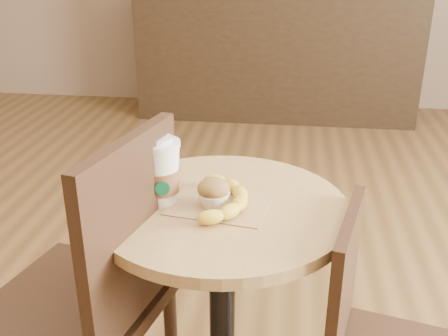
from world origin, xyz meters
name	(u,v)px	position (x,y,z in m)	size (l,w,h in m)	color
cafe_table	(222,284)	(-0.03, 0.04, 0.51)	(0.64, 0.64, 0.75)	black
chair_left	(96,294)	(-0.34, -0.07, 0.53)	(0.51, 0.51, 0.96)	#321E11
service_counter	(277,52)	(0.00, 3.18, 0.52)	(2.30, 0.65, 1.04)	black
kraft_bag	(219,205)	(-0.04, 0.03, 0.75)	(0.24, 0.18, 0.00)	#987449
coffee_cup	(160,174)	(-0.18, 0.03, 0.83)	(0.10, 0.11, 0.17)	silver
muffin	(214,193)	(-0.05, 0.02, 0.79)	(0.08, 0.08, 0.07)	white
banana	(225,198)	(-0.02, 0.03, 0.77)	(0.14, 0.26, 0.04)	gold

